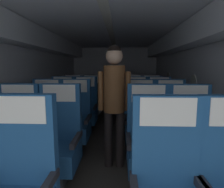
# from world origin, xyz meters

# --- Properties ---
(ground) EXTENTS (3.39, 7.65, 0.02)m
(ground) POSITION_xyz_m (0.00, 3.63, -0.01)
(ground) COLOR #3D3833
(fuselage_shell) EXTENTS (3.27, 7.30, 2.15)m
(fuselage_shell) POSITION_xyz_m (0.00, 3.87, 1.56)
(fuselage_shell) COLOR silver
(fuselage_shell) RESTS_ON ground
(seat_b_left_window) EXTENTS (0.51, 0.52, 1.17)m
(seat_b_left_window) POSITION_xyz_m (-1.01, 2.16, 0.49)
(seat_b_left_window) COLOR #38383D
(seat_b_left_window) RESTS_ON ground
(seat_b_left_aisle) EXTENTS (0.51, 0.52, 1.17)m
(seat_b_left_aisle) POSITION_xyz_m (-0.52, 2.18, 0.49)
(seat_b_left_aisle) COLOR #38383D
(seat_b_left_aisle) RESTS_ON ground
(seat_b_right_aisle) EXTENTS (0.51, 0.52, 1.17)m
(seat_b_right_aisle) POSITION_xyz_m (1.00, 2.17, 0.49)
(seat_b_right_aisle) COLOR #38383D
(seat_b_right_aisle) RESTS_ON ground
(seat_b_right_window) EXTENTS (0.51, 0.52, 1.17)m
(seat_b_right_window) POSITION_xyz_m (0.52, 2.18, 0.49)
(seat_b_right_window) COLOR #38383D
(seat_b_right_window) RESTS_ON ground
(seat_c_left_window) EXTENTS (0.51, 0.52, 1.17)m
(seat_c_left_window) POSITION_xyz_m (-1.00, 3.03, 0.49)
(seat_c_left_window) COLOR #38383D
(seat_c_left_window) RESTS_ON ground
(seat_c_left_aisle) EXTENTS (0.51, 0.52, 1.17)m
(seat_c_left_aisle) POSITION_xyz_m (-0.53, 3.02, 0.49)
(seat_c_left_aisle) COLOR #38383D
(seat_c_left_aisle) RESTS_ON ground
(seat_c_right_aisle) EXTENTS (0.51, 0.52, 1.17)m
(seat_c_right_aisle) POSITION_xyz_m (1.00, 3.02, 0.49)
(seat_c_right_aisle) COLOR #38383D
(seat_c_right_aisle) RESTS_ON ground
(seat_c_right_window) EXTENTS (0.51, 0.52, 1.17)m
(seat_c_right_window) POSITION_xyz_m (0.52, 3.03, 0.49)
(seat_c_right_window) COLOR #38383D
(seat_c_right_window) RESTS_ON ground
(seat_d_left_window) EXTENTS (0.51, 0.52, 1.17)m
(seat_d_left_window) POSITION_xyz_m (-1.01, 3.90, 0.49)
(seat_d_left_window) COLOR #38383D
(seat_d_left_window) RESTS_ON ground
(seat_d_left_aisle) EXTENTS (0.51, 0.52, 1.17)m
(seat_d_left_aisle) POSITION_xyz_m (-0.53, 3.91, 0.49)
(seat_d_left_aisle) COLOR #38383D
(seat_d_left_aisle) RESTS_ON ground
(seat_d_right_aisle) EXTENTS (0.51, 0.52, 1.17)m
(seat_d_right_aisle) POSITION_xyz_m (1.00, 3.89, 0.49)
(seat_d_right_aisle) COLOR #38383D
(seat_d_right_aisle) RESTS_ON ground
(seat_d_right_window) EXTENTS (0.51, 0.52, 1.17)m
(seat_d_right_window) POSITION_xyz_m (0.53, 3.91, 0.49)
(seat_d_right_window) COLOR #38383D
(seat_d_right_window) RESTS_ON ground
(seat_e_left_window) EXTENTS (0.51, 0.52, 1.17)m
(seat_e_left_window) POSITION_xyz_m (-1.01, 4.76, 0.49)
(seat_e_left_window) COLOR #38383D
(seat_e_left_window) RESTS_ON ground
(seat_e_left_aisle) EXTENTS (0.51, 0.52, 1.17)m
(seat_e_left_aisle) POSITION_xyz_m (-0.52, 4.78, 0.49)
(seat_e_left_aisle) COLOR #38383D
(seat_e_left_aisle) RESTS_ON ground
(seat_e_right_aisle) EXTENTS (0.51, 0.52, 1.17)m
(seat_e_right_aisle) POSITION_xyz_m (1.00, 4.75, 0.49)
(seat_e_right_aisle) COLOR #38383D
(seat_e_right_aisle) RESTS_ON ground
(seat_e_right_window) EXTENTS (0.51, 0.52, 1.17)m
(seat_e_right_window) POSITION_xyz_m (0.52, 4.76, 0.49)
(seat_e_right_window) COLOR #38383D
(seat_e_right_window) RESTS_ON ground
(flight_attendant) EXTENTS (0.43, 0.28, 1.65)m
(flight_attendant) POSITION_xyz_m (0.12, 2.57, 1.02)
(flight_attendant) COLOR black
(flight_attendant) RESTS_ON ground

